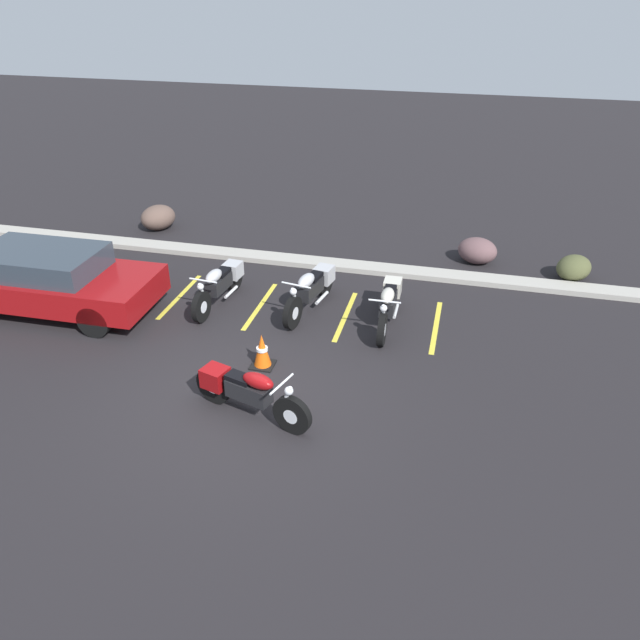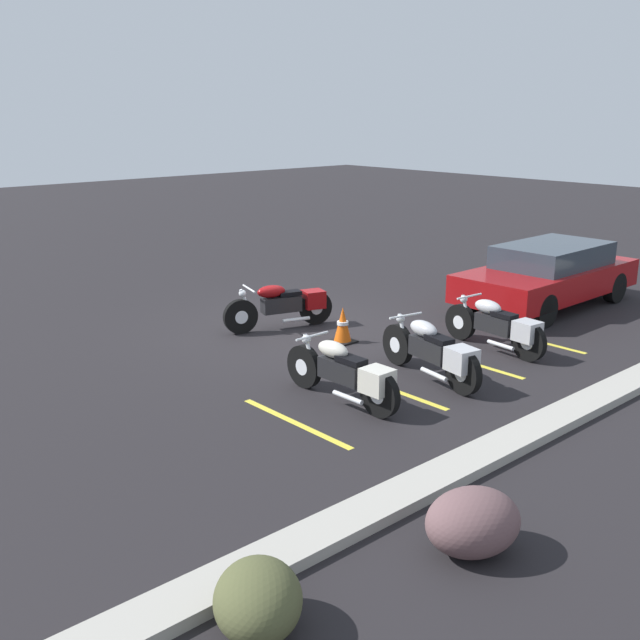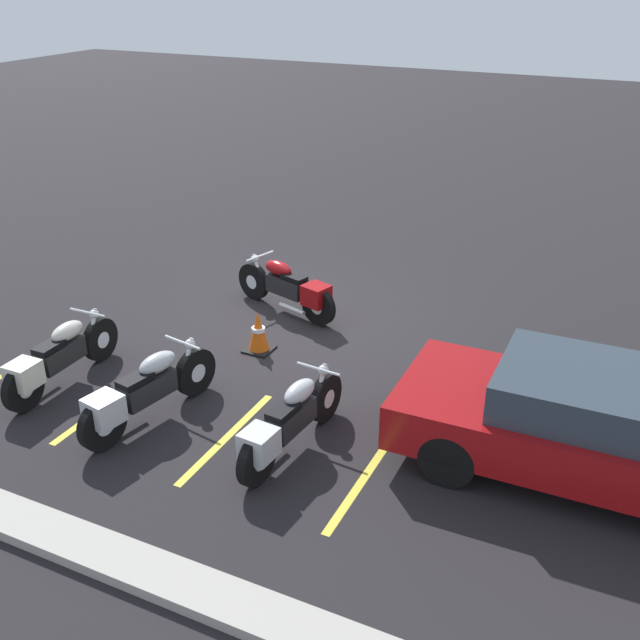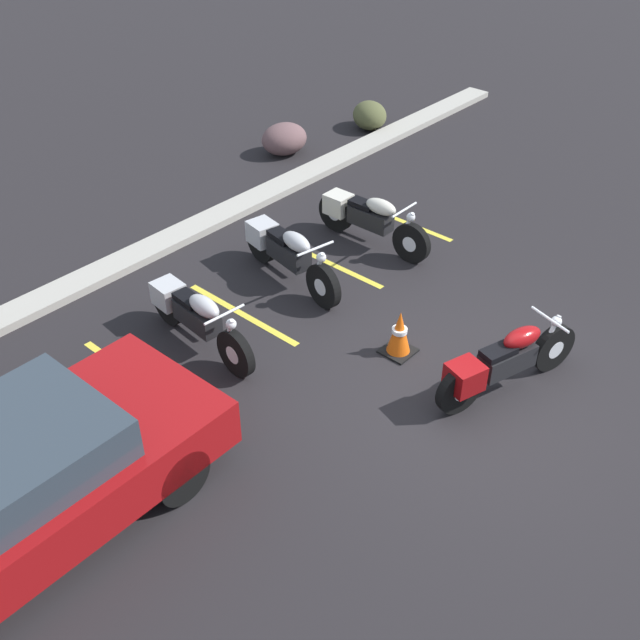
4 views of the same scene
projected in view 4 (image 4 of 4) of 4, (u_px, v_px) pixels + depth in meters
name	position (u px, v px, depth m)	size (l,w,h in m)	color
ground	(473.00, 392.00, 9.07)	(60.00, 60.00, 0.00)	black
motorcycle_maroon_featured	(502.00, 363.00, 8.83)	(2.07, 0.88, 0.84)	black
parked_bike_0	(195.00, 315.00, 9.60)	(0.60, 2.11, 0.83)	black
parked_bike_1	(286.00, 252.00, 10.85)	(0.76, 2.17, 0.86)	black
parked_bike_2	(367.00, 218.00, 11.70)	(0.60, 2.13, 0.84)	black
car_red	(2.00, 493.00, 6.93)	(4.33, 1.86, 1.29)	black
concrete_curb	(178.00, 236.00, 12.01)	(18.00, 0.50, 0.12)	#A8A399
landscape_rock_0	(284.00, 139.00, 14.58)	(0.92, 0.74, 0.61)	brown
landscape_rock_2	(370.00, 115.00, 15.64)	(0.86, 0.69, 0.57)	#4C4F2F
traffic_cone	(399.00, 334.00, 9.53)	(0.40, 0.40, 0.63)	black
stall_line_0	(136.00, 378.00, 9.29)	(0.10, 2.10, 0.00)	gold
stall_line_1	(242.00, 314.00, 10.38)	(0.10, 2.10, 0.00)	gold
stall_line_2	(328.00, 262.00, 11.47)	(0.10, 2.10, 0.00)	gold
stall_line_3	(399.00, 220.00, 12.57)	(0.10, 2.10, 0.00)	gold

